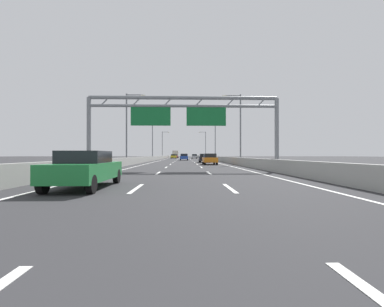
{
  "coord_description": "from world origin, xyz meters",
  "views": [
    {
      "loc": [
        0.03,
        1.69,
        1.3
      ],
      "look_at": [
        1.49,
        53.05,
        1.52
      ],
      "focal_mm": 26.23,
      "sensor_mm": 36.0,
      "label": 1
    }
  ],
  "objects_px": {
    "streetlamp_left_mid": "(128,124)",
    "streetlamp_left_far": "(153,138)",
    "streetlamp_right_mid": "(239,125)",
    "box_truck": "(176,154)",
    "black_car": "(205,158)",
    "orange_car": "(210,159)",
    "yellow_car": "(174,156)",
    "streetlamp_left_distant": "(163,143)",
    "streetlamp_right_far": "(214,138)",
    "blue_car": "(184,157)",
    "silver_car": "(194,156)",
    "sign_gantry": "(183,114)",
    "red_car": "(175,156)",
    "streetlamp_right_distant": "(205,143)",
    "green_car": "(86,169)"
  },
  "relations": [
    {
      "from": "red_car",
      "to": "orange_car",
      "type": "bearing_deg",
      "value": -84.55
    },
    {
      "from": "blue_car",
      "to": "red_car",
      "type": "relative_size",
      "value": 1.09
    },
    {
      "from": "streetlamp_left_far",
      "to": "streetlamp_right_far",
      "type": "distance_m",
      "value": 14.93
    },
    {
      "from": "streetlamp_left_far",
      "to": "silver_car",
      "type": "distance_m",
      "value": 28.39
    },
    {
      "from": "yellow_car",
      "to": "box_truck",
      "type": "xyz_separation_m",
      "value": [
        -0.07,
        24.58,
        0.91
      ]
    },
    {
      "from": "sign_gantry",
      "to": "black_car",
      "type": "bearing_deg",
      "value": 81.15
    },
    {
      "from": "streetlamp_left_far",
      "to": "streetlamp_left_distant",
      "type": "xyz_separation_m",
      "value": [
        0.0,
        30.87,
        0.0
      ]
    },
    {
      "from": "streetlamp_left_mid",
      "to": "blue_car",
      "type": "distance_m",
      "value": 27.98
    },
    {
      "from": "orange_car",
      "to": "red_car",
      "type": "xyz_separation_m",
      "value": [
        -6.82,
        71.43,
        0.01
      ]
    },
    {
      "from": "streetlamp_right_far",
      "to": "black_car",
      "type": "xyz_separation_m",
      "value": [
        -3.97,
        -21.48,
        -4.66
      ]
    },
    {
      "from": "yellow_car",
      "to": "orange_car",
      "type": "relative_size",
      "value": 1.06
    },
    {
      "from": "streetlamp_left_distant",
      "to": "streetlamp_right_distant",
      "type": "xyz_separation_m",
      "value": [
        14.93,
        0.0,
        0.0
      ]
    },
    {
      "from": "streetlamp_right_distant",
      "to": "silver_car",
      "type": "relative_size",
      "value": 2.3
    },
    {
      "from": "streetlamp_right_mid",
      "to": "green_car",
      "type": "distance_m",
      "value": 29.36
    },
    {
      "from": "black_car",
      "to": "silver_car",
      "type": "distance_m",
      "value": 47.25
    },
    {
      "from": "streetlamp_left_mid",
      "to": "streetlamp_left_far",
      "type": "height_order",
      "value": "same"
    },
    {
      "from": "streetlamp_right_far",
      "to": "yellow_car",
      "type": "xyz_separation_m",
      "value": [
        -11.03,
        27.59,
        -4.64
      ]
    },
    {
      "from": "streetlamp_right_mid",
      "to": "sign_gantry",
      "type": "bearing_deg",
      "value": -118.88
    },
    {
      "from": "streetlamp_left_mid",
      "to": "silver_car",
      "type": "relative_size",
      "value": 2.3
    },
    {
      "from": "red_car",
      "to": "silver_car",
      "type": "bearing_deg",
      "value": -63.37
    },
    {
      "from": "streetlamp_right_far",
      "to": "streetlamp_right_distant",
      "type": "height_order",
      "value": "same"
    },
    {
      "from": "streetlamp_right_mid",
      "to": "streetlamp_left_distant",
      "type": "height_order",
      "value": "same"
    },
    {
      "from": "blue_car",
      "to": "box_truck",
      "type": "distance_m",
      "value": 56.61
    },
    {
      "from": "streetlamp_right_mid",
      "to": "streetlamp_right_distant",
      "type": "relative_size",
      "value": 1.0
    },
    {
      "from": "black_car",
      "to": "box_truck",
      "type": "xyz_separation_m",
      "value": [
        -7.13,
        73.65,
        0.93
      ]
    },
    {
      "from": "black_car",
      "to": "silver_car",
      "type": "bearing_deg",
      "value": 89.97
    },
    {
      "from": "streetlamp_right_far",
      "to": "black_car",
      "type": "relative_size",
      "value": 2.11
    },
    {
      "from": "streetlamp_right_far",
      "to": "box_truck",
      "type": "relative_size",
      "value": 1.16
    },
    {
      "from": "streetlamp_right_mid",
      "to": "streetlamp_left_mid",
      "type": "bearing_deg",
      "value": 180.0
    },
    {
      "from": "streetlamp_right_distant",
      "to": "streetlamp_right_mid",
      "type": "bearing_deg",
      "value": -90.0
    },
    {
      "from": "streetlamp_left_far",
      "to": "streetlamp_right_far",
      "type": "xyz_separation_m",
      "value": [
        14.93,
        0.0,
        0.0
      ]
    },
    {
      "from": "streetlamp_left_mid",
      "to": "streetlamp_right_far",
      "type": "bearing_deg",
      "value": 64.19
    },
    {
      "from": "black_car",
      "to": "box_truck",
      "type": "distance_m",
      "value": 74.0
    },
    {
      "from": "streetlamp_left_mid",
      "to": "streetlamp_left_far",
      "type": "bearing_deg",
      "value": 90.0
    },
    {
      "from": "sign_gantry",
      "to": "box_truck",
      "type": "distance_m",
      "value": 96.88
    },
    {
      "from": "streetlamp_right_mid",
      "to": "yellow_car",
      "type": "distance_m",
      "value": 59.67
    },
    {
      "from": "streetlamp_right_mid",
      "to": "silver_car",
      "type": "relative_size",
      "value": 2.3
    },
    {
      "from": "black_car",
      "to": "red_car",
      "type": "xyz_separation_m",
      "value": [
        -6.89,
        61.05,
        0.01
      ]
    },
    {
      "from": "streetlamp_left_far",
      "to": "box_truck",
      "type": "distance_m",
      "value": 52.44
    },
    {
      "from": "silver_car",
      "to": "box_truck",
      "type": "bearing_deg",
      "value": 105.16
    },
    {
      "from": "streetlamp_left_mid",
      "to": "blue_car",
      "type": "relative_size",
      "value": 2.11
    },
    {
      "from": "black_car",
      "to": "orange_car",
      "type": "height_order",
      "value": "black_car"
    },
    {
      "from": "blue_car",
      "to": "box_truck",
      "type": "height_order",
      "value": "box_truck"
    },
    {
      "from": "streetlamp_right_far",
      "to": "red_car",
      "type": "bearing_deg",
      "value": 105.36
    },
    {
      "from": "streetlamp_right_mid",
      "to": "box_truck",
      "type": "relative_size",
      "value": 1.16
    },
    {
      "from": "streetlamp_right_distant",
      "to": "orange_car",
      "type": "bearing_deg",
      "value": -93.69
    },
    {
      "from": "green_car",
      "to": "sign_gantry",
      "type": "bearing_deg",
      "value": 73.91
    },
    {
      "from": "green_car",
      "to": "streetlamp_right_mid",
      "type": "bearing_deg",
      "value": 67.04
    },
    {
      "from": "sign_gantry",
      "to": "yellow_car",
      "type": "xyz_separation_m",
      "value": [
        -3.46,
        72.18,
        -4.06
      ]
    },
    {
      "from": "streetlamp_right_far",
      "to": "streetlamp_right_distant",
      "type": "xyz_separation_m",
      "value": [
        0.0,
        30.87,
        0.0
      ]
    }
  ]
}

